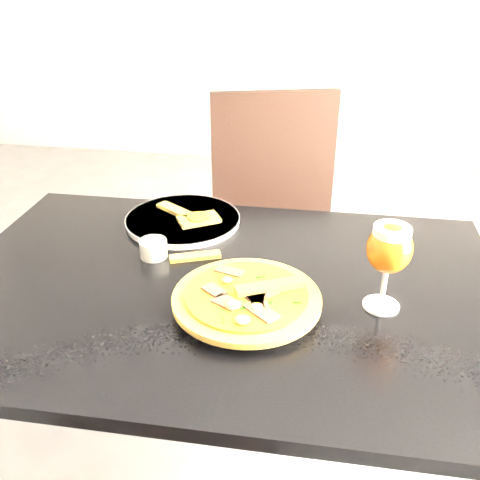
% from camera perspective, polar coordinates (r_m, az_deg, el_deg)
% --- Properties ---
extents(dining_table, '(1.21, 0.82, 0.75)m').
position_cam_1_polar(dining_table, '(1.21, -1.78, -8.23)').
color(dining_table, black).
rests_on(dining_table, ground).
extents(chair_far, '(0.56, 0.56, 0.98)m').
position_cam_1_polar(chair_far, '(1.84, 4.09, 1.19)').
color(chair_far, black).
rests_on(chair_far, ground).
extents(plate_main, '(0.36, 0.36, 0.02)m').
position_cam_1_polar(plate_main, '(1.09, 0.67, -6.29)').
color(plate_main, silver).
rests_on(plate_main, dining_table).
extents(pizza, '(0.30, 0.30, 0.03)m').
position_cam_1_polar(pizza, '(1.07, 0.78, -6.08)').
color(pizza, olive).
rests_on(pizza, plate_main).
extents(plate_second, '(0.33, 0.33, 0.02)m').
position_cam_1_polar(plate_second, '(1.41, -6.11, 2.13)').
color(plate_second, silver).
rests_on(plate_second, dining_table).
extents(crust_scraps, '(0.19, 0.14, 0.01)m').
position_cam_1_polar(crust_scraps, '(1.40, -5.24, 2.56)').
color(crust_scraps, olive).
rests_on(crust_scraps, plate_second).
extents(loose_crust, '(0.12, 0.07, 0.01)m').
position_cam_1_polar(loose_crust, '(1.25, -4.80, -1.76)').
color(loose_crust, olive).
rests_on(loose_crust, dining_table).
extents(sauce_cup, '(0.06, 0.06, 0.04)m').
position_cam_1_polar(sauce_cup, '(1.26, -9.23, -0.83)').
color(sauce_cup, beige).
rests_on(sauce_cup, dining_table).
extents(beer_glass, '(0.09, 0.09, 0.18)m').
position_cam_1_polar(beer_glass, '(1.05, 15.66, -0.95)').
color(beer_glass, silver).
rests_on(beer_glass, dining_table).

